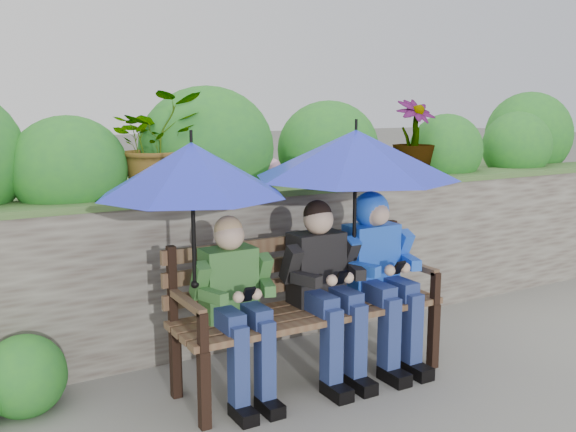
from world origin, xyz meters
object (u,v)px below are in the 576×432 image
park_bench (305,298)px  umbrella_right (356,154)px  boy_middle (325,281)px  boy_right (379,264)px  boy_left (236,299)px  umbrella_left (192,169)px

park_bench → umbrella_right: 0.88m
boy_middle → umbrella_right: 0.75m
boy_right → boy_middle: bearing=-178.5°
boy_left → umbrella_right: 1.08m
boy_left → boy_right: boy_right is taller
boy_right → umbrella_right: bearing=175.3°
umbrella_left → boy_right: bearing=-0.6°
park_bench → umbrella_right: umbrella_right is taller
boy_middle → umbrella_left: umbrella_left is taller
boy_middle → boy_left: bearing=179.6°
boy_middle → umbrella_left: bearing=178.4°
umbrella_right → boy_right: bearing=-4.7°
boy_right → umbrella_left: size_ratio=1.10×
park_bench → boy_right: boy_right is taller
umbrella_left → umbrella_right: 1.01m
boy_middle → park_bench: bearing=143.3°
boy_right → umbrella_left: bearing=179.4°
boy_left → boy_right: bearing=0.4°
park_bench → boy_left: (-0.47, -0.06, 0.09)m
boy_left → umbrella_left: 0.74m
umbrella_right → boy_left: bearing=-178.5°
boy_left → umbrella_right: size_ratio=0.84×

